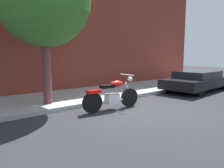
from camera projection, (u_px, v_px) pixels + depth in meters
name	position (u px, v px, depth m)	size (l,w,h in m)	color
ground_plane	(131.00, 109.00, 7.15)	(60.00, 60.00, 0.00)	#28282D
sidewalk	(84.00, 95.00, 9.32)	(20.94, 3.25, 0.14)	#9C9C9C
motorcycle	(112.00, 96.00, 7.03)	(2.17, 0.70, 1.16)	black
parked_car_black	(198.00, 80.00, 10.86)	(4.67, 2.06, 1.03)	black
street_tree	(44.00, 0.00, 6.97)	(3.10, 3.10, 5.17)	brown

